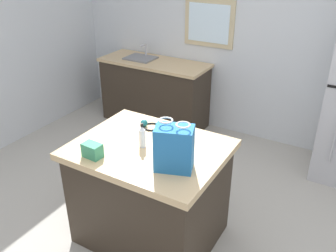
{
  "coord_description": "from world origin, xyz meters",
  "views": [
    {
      "loc": [
        1.26,
        -2.12,
        2.37
      ],
      "look_at": [
        -0.13,
        0.25,
        0.97
      ],
      "focal_mm": 38.7,
      "sensor_mm": 36.0,
      "label": 1
    }
  ],
  "objects_px": {
    "bottle": "(142,136)",
    "ear_defenders": "(151,125)",
    "kitchen_island": "(150,192)",
    "small_box": "(92,150)",
    "shopping_bag": "(174,148)"
  },
  "relations": [
    {
      "from": "kitchen_island",
      "to": "shopping_bag",
      "type": "distance_m",
      "value": 0.72
    },
    {
      "from": "small_box",
      "to": "shopping_bag",
      "type": "bearing_deg",
      "value": 16.43
    },
    {
      "from": "bottle",
      "to": "small_box",
      "type": "bearing_deg",
      "value": -126.74
    },
    {
      "from": "bottle",
      "to": "ear_defenders",
      "type": "height_order",
      "value": "bottle"
    },
    {
      "from": "kitchen_island",
      "to": "bottle",
      "type": "bearing_deg",
      "value": -149.94
    },
    {
      "from": "shopping_bag",
      "to": "ear_defenders",
      "type": "bearing_deg",
      "value": 136.85
    },
    {
      "from": "kitchen_island",
      "to": "bottle",
      "type": "relative_size",
      "value": 5.86
    },
    {
      "from": "shopping_bag",
      "to": "ear_defenders",
      "type": "distance_m",
      "value": 0.68
    },
    {
      "from": "kitchen_island",
      "to": "bottle",
      "type": "distance_m",
      "value": 0.55
    },
    {
      "from": "kitchen_island",
      "to": "small_box",
      "type": "xyz_separation_m",
      "value": [
        -0.28,
        -0.34,
        0.51
      ]
    },
    {
      "from": "shopping_bag",
      "to": "small_box",
      "type": "bearing_deg",
      "value": -163.57
    },
    {
      "from": "ear_defenders",
      "to": "kitchen_island",
      "type": "bearing_deg",
      "value": -60.74
    },
    {
      "from": "small_box",
      "to": "bottle",
      "type": "xyz_separation_m",
      "value": [
        0.24,
        0.32,
        0.03
      ]
    },
    {
      "from": "bottle",
      "to": "ear_defenders",
      "type": "relative_size",
      "value": 1.04
    },
    {
      "from": "kitchen_island",
      "to": "ear_defenders",
      "type": "distance_m",
      "value": 0.58
    }
  ]
}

